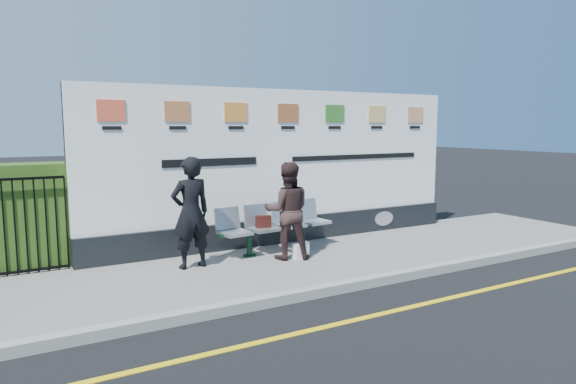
% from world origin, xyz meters
% --- Properties ---
extents(ground, '(80.00, 80.00, 0.00)m').
position_xyz_m(ground, '(0.00, 0.00, 0.00)').
color(ground, black).
extents(pavement, '(14.00, 3.00, 0.12)m').
position_xyz_m(pavement, '(0.00, 2.50, 0.06)').
color(pavement, slate).
rests_on(pavement, ground).
extents(kerb, '(14.00, 0.18, 0.14)m').
position_xyz_m(kerb, '(0.00, 1.00, 0.07)').
color(kerb, gray).
rests_on(kerb, ground).
extents(yellow_line, '(14.00, 0.10, 0.01)m').
position_xyz_m(yellow_line, '(0.00, 0.00, 0.00)').
color(yellow_line, yellow).
rests_on(yellow_line, ground).
extents(billboard, '(8.00, 0.30, 3.00)m').
position_xyz_m(billboard, '(0.50, 3.85, 1.42)').
color(billboard, black).
rests_on(billboard, pavement).
extents(bench, '(2.31, 0.83, 0.48)m').
position_xyz_m(bench, '(-0.06, 3.20, 0.36)').
color(bench, '#AAAFB3').
rests_on(bench, pavement).
extents(woman_left, '(0.70, 0.50, 1.82)m').
position_xyz_m(woman_left, '(-1.79, 2.94, 1.03)').
color(woman_left, black).
rests_on(woman_left, pavement).
extents(woman_right, '(1.00, 0.90, 1.69)m').
position_xyz_m(woman_right, '(-0.14, 2.66, 0.96)').
color(woman_right, '#31201F').
rests_on(woman_right, pavement).
extents(handbag_brown, '(0.30, 0.20, 0.22)m').
position_xyz_m(handbag_brown, '(-0.36, 3.16, 0.71)').
color(handbag_brown, black).
rests_on(handbag_brown, bench).
extents(carrier_bag_white, '(0.26, 0.16, 0.26)m').
position_xyz_m(carrier_bag_white, '(0.05, 2.54, 0.25)').
color(carrier_bag_white, white).
rests_on(carrier_bag_white, pavement).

